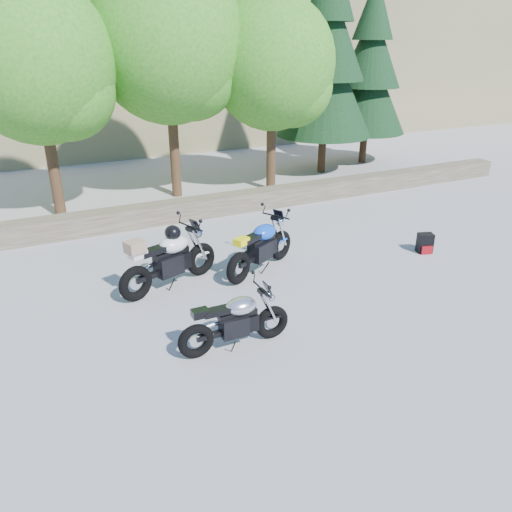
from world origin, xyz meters
The scene contains 11 objects.
ground centered at (0.00, 0.00, 0.00)m, with size 90.00×90.00×0.00m, color gray.
stone_wall centered at (0.00, 5.50, 0.25)m, with size 22.00×0.55×0.50m, color #4D3F33.
tree_decid_left centered at (-2.39, 7.14, 3.63)m, with size 3.67×3.67×5.62m.
tree_decid_mid centered at (0.91, 7.54, 4.04)m, with size 4.08×4.08×6.24m.
tree_decid_right centered at (3.71, 6.94, 3.50)m, with size 3.54×3.54×5.41m.
conifer_near centered at (6.20, 8.20, 3.68)m, with size 3.17×3.17×7.06m.
conifer_far centered at (8.40, 8.80, 3.27)m, with size 2.82×2.82×6.27m.
silver_bike centered at (-0.81, -0.40, 0.43)m, with size 1.77×0.56×0.89m.
white_bike centered at (-1.12, 1.95, 0.58)m, with size 2.06×0.94×1.18m.
blue_bike centered at (0.73, 1.86, 0.50)m, with size 1.88×1.09×1.03m.
backpack centered at (4.34, 1.15, 0.21)m, with size 0.37×0.34×0.42m.
Camera 1 is at (-3.30, -6.24, 4.26)m, focal length 35.00 mm.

